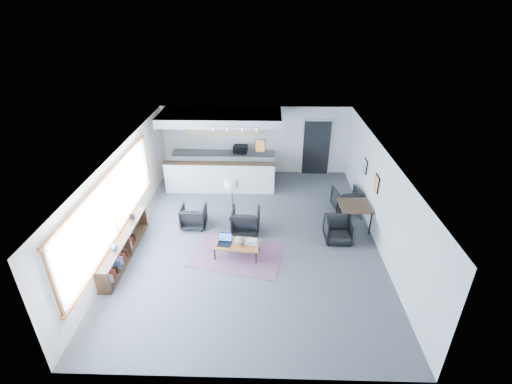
{
  "coord_description": "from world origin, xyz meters",
  "views": [
    {
      "loc": [
        0.38,
        -8.86,
        6.11
      ],
      "look_at": [
        0.12,
        0.4,
        1.24
      ],
      "focal_mm": 26.0,
      "sensor_mm": 36.0,
      "label": 1
    }
  ],
  "objects_px": {
    "laptop": "(225,240)",
    "dining_chair_near": "(338,231)",
    "floor_lamp": "(232,184)",
    "coffee_table": "(237,244)",
    "book_stack": "(252,241)",
    "dining_table": "(354,207)",
    "armchair_right": "(246,219)",
    "ceramic_pot": "(239,241)",
    "armchair_left": "(193,215)",
    "microwave": "(240,148)",
    "dining_chair_far": "(347,200)"
  },
  "relations": [
    {
      "from": "book_stack",
      "to": "microwave",
      "type": "relative_size",
      "value": 0.69
    },
    {
      "from": "book_stack",
      "to": "armchair_right",
      "type": "bearing_deg",
      "value": 101.42
    },
    {
      "from": "armchair_left",
      "to": "dining_chair_near",
      "type": "height_order",
      "value": "armchair_left"
    },
    {
      "from": "laptop",
      "to": "dining_chair_near",
      "type": "xyz_separation_m",
      "value": [
        3.11,
        0.75,
        -0.13
      ]
    },
    {
      "from": "laptop",
      "to": "dining_table",
      "type": "height_order",
      "value": "dining_table"
    },
    {
      "from": "laptop",
      "to": "floor_lamp",
      "type": "distance_m",
      "value": 1.94
    },
    {
      "from": "coffee_table",
      "to": "laptop",
      "type": "height_order",
      "value": "laptop"
    },
    {
      "from": "floor_lamp",
      "to": "microwave",
      "type": "height_order",
      "value": "floor_lamp"
    },
    {
      "from": "coffee_table",
      "to": "book_stack",
      "type": "xyz_separation_m",
      "value": [
        0.39,
        0.03,
        0.07
      ]
    },
    {
      "from": "ceramic_pot",
      "to": "floor_lamp",
      "type": "xyz_separation_m",
      "value": [
        -0.34,
        1.84,
        0.73
      ]
    },
    {
      "from": "dining_chair_near",
      "to": "laptop",
      "type": "bearing_deg",
      "value": -167.2
    },
    {
      "from": "dining_chair_far",
      "to": "coffee_table",
      "type": "bearing_deg",
      "value": 25.27
    },
    {
      "from": "armchair_right",
      "to": "dining_chair_far",
      "type": "relative_size",
      "value": 1.14
    },
    {
      "from": "dining_table",
      "to": "armchair_right",
      "type": "bearing_deg",
      "value": -174.2
    },
    {
      "from": "dining_table",
      "to": "microwave",
      "type": "height_order",
      "value": "microwave"
    },
    {
      "from": "laptop",
      "to": "book_stack",
      "type": "bearing_deg",
      "value": 7.78
    },
    {
      "from": "book_stack",
      "to": "coffee_table",
      "type": "bearing_deg",
      "value": -174.93
    },
    {
      "from": "dining_table",
      "to": "dining_chair_near",
      "type": "bearing_deg",
      "value": -127.51
    },
    {
      "from": "coffee_table",
      "to": "dining_chair_far",
      "type": "xyz_separation_m",
      "value": [
        3.34,
        2.48,
        -0.0
      ]
    },
    {
      "from": "laptop",
      "to": "dining_table",
      "type": "distance_m",
      "value": 3.95
    },
    {
      "from": "book_stack",
      "to": "floor_lamp",
      "type": "distance_m",
      "value": 2.05
    },
    {
      "from": "laptop",
      "to": "armchair_left",
      "type": "bearing_deg",
      "value": 134.47
    },
    {
      "from": "ceramic_pot",
      "to": "dining_table",
      "type": "bearing_deg",
      "value": 24.96
    },
    {
      "from": "armchair_left",
      "to": "microwave",
      "type": "xyz_separation_m",
      "value": [
        1.18,
        3.65,
        0.73
      ]
    },
    {
      "from": "book_stack",
      "to": "armchair_right",
      "type": "height_order",
      "value": "armchair_right"
    },
    {
      "from": "ceramic_pot",
      "to": "dining_table",
      "type": "height_order",
      "value": "dining_table"
    },
    {
      "from": "armchair_right",
      "to": "microwave",
      "type": "relative_size",
      "value": 1.6
    },
    {
      "from": "coffee_table",
      "to": "ceramic_pot",
      "type": "distance_m",
      "value": 0.17
    },
    {
      "from": "book_stack",
      "to": "dining_table",
      "type": "relative_size",
      "value": 0.37
    },
    {
      "from": "book_stack",
      "to": "dining_table",
      "type": "bearing_deg",
      "value": 26.09
    },
    {
      "from": "armchair_right",
      "to": "dining_table",
      "type": "distance_m",
      "value": 3.2
    },
    {
      "from": "armchair_right",
      "to": "dining_table",
      "type": "bearing_deg",
      "value": -171.77
    },
    {
      "from": "dining_table",
      "to": "microwave",
      "type": "distance_m",
      "value": 5.06
    },
    {
      "from": "book_stack",
      "to": "dining_chair_near",
      "type": "distance_m",
      "value": 2.51
    },
    {
      "from": "laptop",
      "to": "floor_lamp",
      "type": "bearing_deg",
      "value": 94.7
    },
    {
      "from": "dining_table",
      "to": "coffee_table",
      "type": "bearing_deg",
      "value": -156.1
    },
    {
      "from": "floor_lamp",
      "to": "dining_chair_near",
      "type": "height_order",
      "value": "floor_lamp"
    },
    {
      "from": "microwave",
      "to": "armchair_right",
      "type": "bearing_deg",
      "value": -76.26
    },
    {
      "from": "coffee_table",
      "to": "armchair_left",
      "type": "distance_m",
      "value": 1.98
    },
    {
      "from": "dining_chair_far",
      "to": "microwave",
      "type": "distance_m",
      "value": 4.46
    },
    {
      "from": "coffee_table",
      "to": "dining_chair_near",
      "type": "xyz_separation_m",
      "value": [
        2.79,
        0.76,
        -0.03
      ]
    },
    {
      "from": "floor_lamp",
      "to": "dining_chair_near",
      "type": "xyz_separation_m",
      "value": [
        3.06,
        -1.03,
        -0.91
      ]
    },
    {
      "from": "dining_chair_near",
      "to": "floor_lamp",
      "type": "bearing_deg",
      "value": 160.66
    },
    {
      "from": "ceramic_pot",
      "to": "armchair_left",
      "type": "bearing_deg",
      "value": 135.54
    },
    {
      "from": "floor_lamp",
      "to": "armchair_right",
      "type": "bearing_deg",
      "value": -55.85
    },
    {
      "from": "coffee_table",
      "to": "floor_lamp",
      "type": "distance_m",
      "value": 2.02
    },
    {
      "from": "armchair_right",
      "to": "dining_table",
      "type": "height_order",
      "value": "armchair_right"
    },
    {
      "from": "laptop",
      "to": "armchair_right",
      "type": "height_order",
      "value": "armchair_right"
    },
    {
      "from": "laptop",
      "to": "dining_chair_far",
      "type": "relative_size",
      "value": 0.55
    },
    {
      "from": "dining_chair_far",
      "to": "laptop",
      "type": "bearing_deg",
      "value": 22.58
    }
  ]
}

